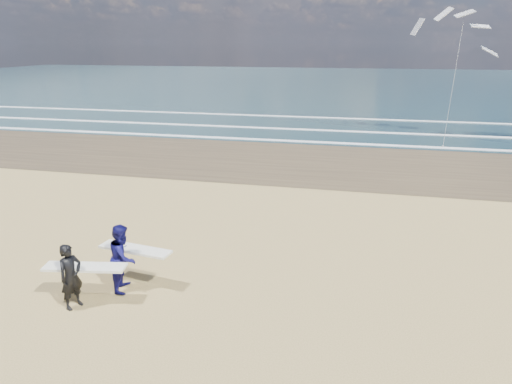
# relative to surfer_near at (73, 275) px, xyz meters

# --- Properties ---
(ocean) EXTENTS (220.00, 100.00, 0.02)m
(ocean) POSITION_rel_surfer_near_xyz_m (20.28, 71.70, -0.92)
(ocean) COLOR #1B343C
(ocean) RESTS_ON ground
(surfer_near) EXTENTS (2.26, 1.18, 1.82)m
(surfer_near) POSITION_rel_surfer_near_xyz_m (0.00, 0.00, 0.00)
(surfer_near) COLOR black
(surfer_near) RESTS_ON ground
(surfer_far) EXTENTS (2.25, 1.32, 1.98)m
(surfer_far) POSITION_rel_surfer_near_xyz_m (0.86, 1.17, 0.07)
(surfer_far) COLOR #100E52
(surfer_far) RESTS_ON ground
(kite_1) EXTENTS (6.29, 4.79, 9.91)m
(kite_1) POSITION_rel_surfer_near_xyz_m (13.49, 25.63, 4.74)
(kite_1) COLOR slate
(kite_1) RESTS_ON ground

